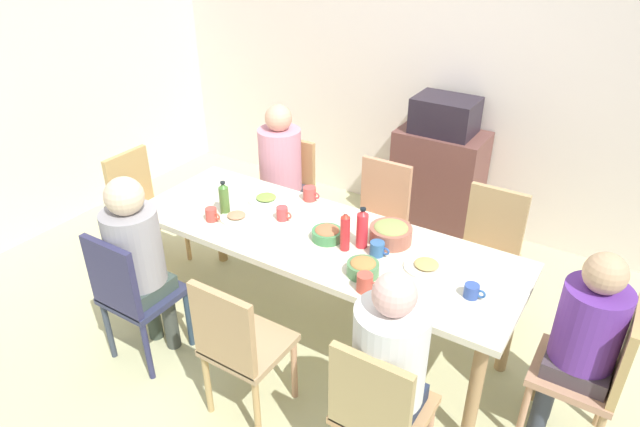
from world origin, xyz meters
The scene contains 33 objects.
ground_plane centered at (0.00, 0.00, 0.00)m, with size 6.48×6.48×0.00m, color #BEBF8E.
wall_back centered at (0.00, 1.94, 1.30)m, with size 5.64×0.12×2.60m, color silver.
wall_left centered at (-2.76, 0.00, 1.30)m, with size 0.12×4.01×2.60m, color silver.
dining_table centered at (0.00, 0.00, 0.68)m, with size 2.42×0.82×0.75m.
chair_0 centered at (0.81, 0.79, 0.51)m, with size 0.40×0.40×0.90m.
chair_1 centered at (0.81, -0.79, 0.51)m, with size 0.40×0.40×0.90m.
person_1 centered at (0.81, -0.70, 0.73)m, with size 0.33×0.33×1.21m.
chair_2 centered at (0.00, 0.79, 0.51)m, with size 0.40×0.40×0.90m.
chair_3 centered at (1.59, 0.00, 0.51)m, with size 0.40×0.40×0.90m.
person_3 centered at (1.50, 0.00, 0.69)m, with size 0.31×0.31×1.15m.
chair_4 centered at (-0.81, 0.79, 0.51)m, with size 0.40×0.40×0.90m.
person_4 centered at (-0.81, 0.70, 0.74)m, with size 0.32×0.32×1.22m.
chair_5 centered at (-0.81, -0.79, 0.51)m, with size 0.40×0.40×0.90m.
person_5 centered at (-0.81, -0.70, 0.74)m, with size 0.32×0.32×1.22m.
chair_6 centered at (0.00, -0.79, 0.51)m, with size 0.40×0.40×0.90m.
chair_7 centered at (-1.59, 0.00, 0.51)m, with size 0.40×0.40×0.90m.
plate_0 centered at (-0.54, 0.18, 0.77)m, with size 0.24×0.24×0.04m.
plate_1 centered at (-0.55, -0.11, 0.77)m, with size 0.21×0.21×0.04m.
plate_2 centered at (0.67, 0.02, 0.77)m, with size 0.24×0.24×0.04m.
bowl_0 centered at (0.39, 0.16, 0.81)m, with size 0.25×0.25×0.12m.
bowl_1 centered at (0.06, -0.02, 0.80)m, with size 0.18×0.18×0.08m.
bowl_2 centered at (0.41, -0.21, 0.80)m, with size 0.17×0.17×0.09m.
cup_0 centered at (-0.67, -0.21, 0.80)m, with size 0.11×0.07×0.09m.
cup_1 centered at (0.96, -0.09, 0.79)m, with size 0.11×0.08×0.07m.
cup_2 centered at (-0.30, 0.03, 0.80)m, with size 0.11×0.07×0.09m.
cup_3 centered at (0.39, -0.01, 0.80)m, with size 0.12×0.08×0.08m.
cup_4 centered at (-0.30, 0.35, 0.80)m, with size 0.12×0.09×0.09m.
cup_5 centered at (0.48, -0.33, 0.80)m, with size 0.12×0.08×0.10m.
bottle_0 centered at (0.20, -0.05, 0.87)m, with size 0.06×0.06×0.25m.
bottle_1 centered at (-0.66, -0.10, 0.86)m, with size 0.06×0.06×0.23m.
bottle_2 centered at (0.27, 0.03, 0.87)m, with size 0.07×0.07×0.25m.
side_cabinet centered at (0.12, 1.64, 0.45)m, with size 0.70×0.44×0.90m, color brown.
microwave centered at (0.12, 1.64, 1.04)m, with size 0.48×0.36×0.28m, color black.
Camera 1 is at (1.51, -2.40, 2.51)m, focal length 31.18 mm.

